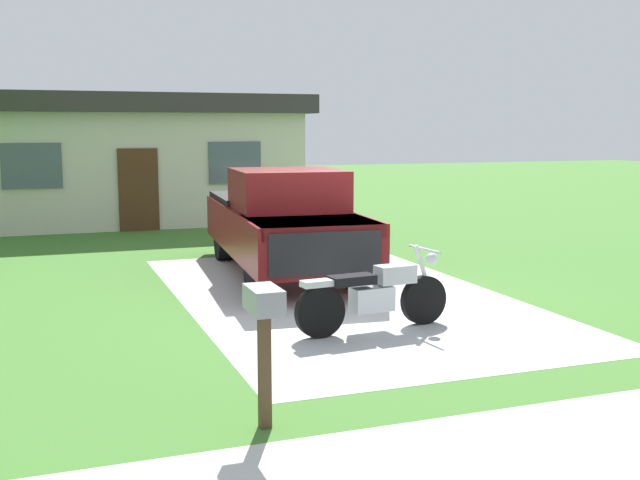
{
  "coord_description": "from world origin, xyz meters",
  "views": [
    {
      "loc": [
        -4.38,
        -11.03,
        2.62
      ],
      "look_at": [
        -0.33,
        0.04,
        0.9
      ],
      "focal_mm": 43.37,
      "sensor_mm": 36.0,
      "label": 1
    }
  ],
  "objects_px": {
    "motorcycle": "(375,295)",
    "pickup_truck": "(282,221)",
    "mailbox": "(264,319)",
    "neighbor_house": "(127,157)"
  },
  "relations": [
    {
      "from": "motorcycle",
      "to": "pickup_truck",
      "type": "height_order",
      "value": "pickup_truck"
    },
    {
      "from": "pickup_truck",
      "to": "mailbox",
      "type": "distance_m",
      "value": 7.34
    },
    {
      "from": "mailbox",
      "to": "neighbor_house",
      "type": "height_order",
      "value": "neighbor_house"
    },
    {
      "from": "pickup_truck",
      "to": "mailbox",
      "type": "bearing_deg",
      "value": -108.54
    },
    {
      "from": "motorcycle",
      "to": "neighbor_house",
      "type": "xyz_separation_m",
      "value": [
        -1.63,
        13.57,
        1.32
      ]
    },
    {
      "from": "mailbox",
      "to": "motorcycle",
      "type": "bearing_deg",
      "value": 49.96
    },
    {
      "from": "motorcycle",
      "to": "mailbox",
      "type": "height_order",
      "value": "mailbox"
    },
    {
      "from": "neighbor_house",
      "to": "motorcycle",
      "type": "bearing_deg",
      "value": -83.15
    },
    {
      "from": "pickup_truck",
      "to": "mailbox",
      "type": "height_order",
      "value": "pickup_truck"
    },
    {
      "from": "motorcycle",
      "to": "neighbor_house",
      "type": "bearing_deg",
      "value": 96.85
    }
  ]
}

